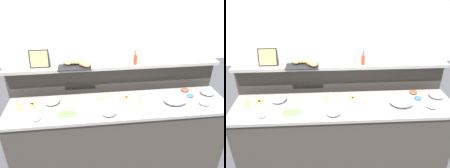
% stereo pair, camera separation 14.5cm
% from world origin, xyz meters
% --- Properties ---
extents(ground_plane, '(12.00, 12.00, 0.00)m').
position_xyz_m(ground_plane, '(0.00, 0.60, 0.00)').
color(ground_plane, '#4C4C51').
extents(buffet_counter, '(2.61, 0.61, 0.91)m').
position_xyz_m(buffet_counter, '(0.00, 0.00, 0.46)').
color(buffet_counter, '#3D3833').
rests_on(buffet_counter, ground_plane).
extents(back_ledge_unit, '(2.74, 0.22, 1.25)m').
position_xyz_m(back_ledge_unit, '(0.00, 0.48, 0.66)').
color(back_ledge_unit, '#3D3833').
rests_on(back_ledge_unit, ground_plane).
extents(upper_wall_panel, '(3.34, 0.08, 1.35)m').
position_xyz_m(upper_wall_panel, '(0.00, 0.51, 1.92)').
color(upper_wall_panel, silver).
rests_on(upper_wall_panel, back_ledge_unit).
extents(sandwich_platter_rear, '(0.32, 0.17, 0.04)m').
position_xyz_m(sandwich_platter_rear, '(-1.05, 0.06, 0.92)').
color(sandwich_platter_rear, white).
rests_on(sandwich_platter_rear, buffet_counter).
extents(sandwich_platter_front, '(0.30, 0.19, 0.04)m').
position_xyz_m(sandwich_platter_front, '(-0.16, 0.13, 0.92)').
color(sandwich_platter_front, silver).
rests_on(sandwich_platter_front, buffet_counter).
extents(sandwich_platter_side, '(0.33, 0.19, 0.04)m').
position_xyz_m(sandwich_platter_side, '(0.20, 0.07, 0.92)').
color(sandwich_platter_side, white).
rests_on(sandwich_platter_side, buffet_counter).
extents(cold_cuts_platter, '(0.29, 0.21, 0.02)m').
position_xyz_m(cold_cuts_platter, '(-0.60, -0.13, 0.92)').
color(cold_cuts_platter, silver).
rests_on(cold_cuts_platter, buffet_counter).
extents(serving_cloche, '(0.34, 0.24, 0.17)m').
position_xyz_m(serving_cloche, '(0.66, -0.07, 0.99)').
color(serving_cloche, '#B7BABF').
rests_on(serving_cloche, buffet_counter).
extents(glass_bowl_large, '(0.17, 0.17, 0.07)m').
position_xyz_m(glass_bowl_large, '(1.15, 0.11, 0.94)').
color(glass_bowl_large, silver).
rests_on(glass_bowl_large, buffet_counter).
extents(glass_bowl_medium, '(0.12, 0.12, 0.05)m').
position_xyz_m(glass_bowl_medium, '(1.00, -0.11, 0.94)').
color(glass_bowl_medium, silver).
rests_on(glass_bowl_medium, buffet_counter).
extents(glass_bowl_small, '(0.17, 0.17, 0.07)m').
position_xyz_m(glass_bowl_small, '(-0.13, -0.17, 0.94)').
color(glass_bowl_small, silver).
rests_on(glass_bowl_small, buffet_counter).
extents(glass_bowl_extra, '(0.18, 0.18, 0.07)m').
position_xyz_m(glass_bowl_extra, '(-0.78, 0.12, 0.95)').
color(glass_bowl_extra, silver).
rests_on(glass_bowl_extra, buffet_counter).
extents(condiment_bowl_cream, '(0.09, 0.09, 0.03)m').
position_xyz_m(condiment_bowl_cream, '(-0.91, -0.17, 0.93)').
color(condiment_bowl_cream, silver).
rests_on(condiment_bowl_cream, buffet_counter).
extents(condiment_bowl_red, '(0.10, 0.10, 0.03)m').
position_xyz_m(condiment_bowl_red, '(0.90, 0.22, 0.93)').
color(condiment_bowl_red, brown).
rests_on(condiment_bowl_red, buffet_counter).
extents(condiment_bowl_dark, '(0.08, 0.08, 0.03)m').
position_xyz_m(condiment_bowl_dark, '(0.91, 0.08, 0.93)').
color(condiment_bowl_dark, teal).
rests_on(condiment_bowl_dark, buffet_counter).
extents(napkin_stack, '(0.20, 0.20, 0.03)m').
position_xyz_m(napkin_stack, '(0.35, -0.16, 0.93)').
color(napkin_stack, white).
rests_on(napkin_stack, buffet_counter).
extents(hot_sauce_bottle, '(0.04, 0.04, 0.18)m').
position_xyz_m(hot_sauce_bottle, '(0.26, 0.39, 1.33)').
color(hot_sauce_bottle, red).
rests_on(hot_sauce_bottle, back_ledge_unit).
extents(salt_shaker, '(0.03, 0.03, 0.09)m').
position_xyz_m(salt_shaker, '(-0.13, 0.41, 1.29)').
color(salt_shaker, white).
rests_on(salt_shaker, back_ledge_unit).
extents(pepper_shaker, '(0.03, 0.03, 0.09)m').
position_xyz_m(pepper_shaker, '(-0.08, 0.41, 1.29)').
color(pepper_shaker, white).
rests_on(pepper_shaker, back_ledge_unit).
extents(bread_basket, '(0.42, 0.28, 0.08)m').
position_xyz_m(bread_basket, '(-0.46, 0.42, 1.29)').
color(bread_basket, black).
rests_on(bread_basket, back_ledge_unit).
extents(framed_picture, '(0.24, 0.06, 0.22)m').
position_xyz_m(framed_picture, '(-0.91, 0.44, 1.36)').
color(framed_picture, black).
rests_on(framed_picture, back_ledge_unit).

